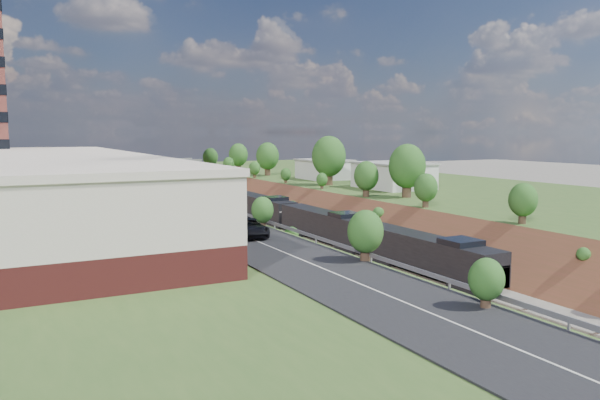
{
  "coord_description": "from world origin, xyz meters",
  "views": [
    {
      "loc": [
        -34.65,
        -26.36,
        14.22
      ],
      "look_at": [
        -1.97,
        36.45,
        6.0
      ],
      "focal_mm": 35.0,
      "sensor_mm": 36.0,
      "label": 1
    }
  ],
  "objects": [
    {
      "name": "embankment_right",
      "position": [
        11.0,
        60.0,
        0.0
      ],
      "size": [
        10.0,
        180.0,
        10.0
      ],
      "primitive_type": "cube",
      "rotation": [
        0.0,
        0.79,
        0.0
      ],
      "color": "brown",
      "rests_on": "ground"
    },
    {
      "name": "white_building_far",
      "position": [
        23.0,
        74.0,
        6.8
      ],
      "size": [
        8.0,
        10.0,
        3.6
      ],
      "primitive_type": "cube",
      "color": "silver",
      "rests_on": "platform_right"
    },
    {
      "name": "rail_left_track",
      "position": [
        -2.6,
        60.0,
        0.09
      ],
      "size": [
        1.58,
        180.0,
        0.18
      ],
      "primitive_type": "cube",
      "color": "gray",
      "rests_on": "ground"
    },
    {
      "name": "overpass",
      "position": [
        0.0,
        122.0,
        4.92
      ],
      "size": [
        24.5,
        8.3,
        7.4
      ],
      "color": "gray",
      "rests_on": "ground"
    },
    {
      "name": "tree_left_crest",
      "position": [
        -11.8,
        20.0,
        7.04
      ],
      "size": [
        2.45,
        2.45,
        3.55
      ],
      "color": "#473323",
      "rests_on": "platform_left"
    },
    {
      "name": "platform_right",
      "position": [
        33.0,
        60.0,
        2.5
      ],
      "size": [
        44.0,
        180.0,
        5.0
      ],
      "primitive_type": "cube",
      "color": "#385723",
      "rests_on": "ground"
    },
    {
      "name": "tree_right_large",
      "position": [
        17.0,
        40.0,
        9.38
      ],
      "size": [
        5.25,
        5.25,
        7.61
      ],
      "color": "#473323",
      "rests_on": "platform_right"
    },
    {
      "name": "ground",
      "position": [
        0.0,
        0.0,
        0.0
      ],
      "size": [
        400.0,
        400.0,
        0.0
      ],
      "primitive_type": "plane",
      "color": "#6B665B",
      "rests_on": "ground"
    },
    {
      "name": "commercial_building",
      "position": [
        -28.0,
        38.0,
        8.51
      ],
      "size": [
        14.3,
        62.3,
        7.0
      ],
      "color": "maroon",
      "rests_on": "platform_left"
    },
    {
      "name": "guardrail",
      "position": [
        -11.4,
        59.8,
        5.55
      ],
      "size": [
        0.1,
        171.0,
        0.7
      ],
      "color": "#99999E",
      "rests_on": "platform_left"
    },
    {
      "name": "platform_left",
      "position": [
        -33.0,
        60.0,
        2.5
      ],
      "size": [
        44.0,
        180.0,
        5.0
      ],
      "primitive_type": "cube",
      "color": "#385723",
      "rests_on": "ground"
    },
    {
      "name": "rail_right_track",
      "position": [
        2.6,
        60.0,
        0.09
      ],
      "size": [
        1.58,
        180.0,
        0.18
      ],
      "primitive_type": "cube",
      "color": "gray",
      "rests_on": "ground"
    },
    {
      "name": "freight_train",
      "position": [
        2.6,
        109.25,
        2.7
      ],
      "size": [
        3.16,
        194.41,
        4.69
      ],
      "color": "black",
      "rests_on": "ground"
    },
    {
      "name": "road",
      "position": [
        -15.5,
        60.0,
        5.05
      ],
      "size": [
        8.0,
        180.0,
        0.1
      ],
      "primitive_type": "cube",
      "color": "black",
      "rests_on": "platform_left"
    },
    {
      "name": "suv",
      "position": [
        -15.2,
        20.74,
        5.88
      ],
      "size": [
        3.24,
        5.88,
        1.56
      ],
      "primitive_type": "imported",
      "rotation": [
        0.0,
        0.0,
        -0.12
      ],
      "color": "black",
      "rests_on": "road"
    },
    {
      "name": "embankment_left",
      "position": [
        -11.0,
        60.0,
        0.0
      ],
      "size": [
        10.0,
        180.0,
        10.0
      ],
      "primitive_type": "cube",
      "rotation": [
        0.0,
        0.79,
        0.0
      ],
      "color": "brown",
      "rests_on": "ground"
    },
    {
      "name": "white_building_near",
      "position": [
        23.5,
        52.0,
        7.0
      ],
      "size": [
        9.0,
        12.0,
        4.0
      ],
      "primitive_type": "cube",
      "color": "silver",
      "rests_on": "platform_right"
    }
  ]
}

